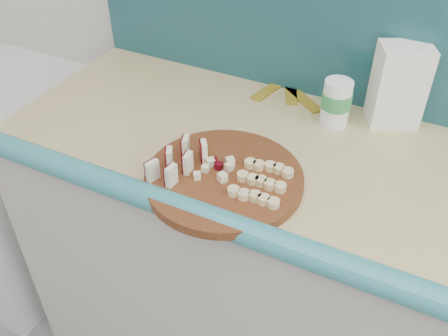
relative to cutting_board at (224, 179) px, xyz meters
name	(u,v)px	position (x,y,z in m)	size (l,w,h in m)	color
kitchen_counter	(402,318)	(0.46, 0.18, -0.46)	(2.20, 0.63, 0.91)	beige
cutting_board	(224,179)	(0.00, 0.00, 0.00)	(0.36, 0.36, 0.02)	#4B1F10
apple_wedges	(178,160)	(-0.10, -0.03, 0.04)	(0.08, 0.14, 0.05)	#F1E6C0
apple_chunks	(215,170)	(-0.02, 0.00, 0.02)	(0.06, 0.06, 0.02)	#FFF8CB
banana_slices	(261,182)	(0.09, 0.01, 0.02)	(0.12, 0.14, 0.02)	beige
flour_bag	(399,86)	(0.28, 0.42, 0.10)	(0.12, 0.09, 0.21)	white
canister	(336,102)	(0.15, 0.34, 0.05)	(0.08, 0.08, 0.12)	white
banana_peel	(288,93)	(-0.01, 0.43, -0.01)	(0.21, 0.17, 0.01)	gold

